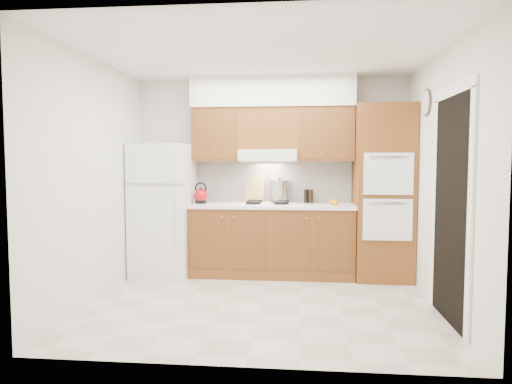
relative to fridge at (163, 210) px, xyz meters
The scene contains 26 objects.
floor 2.00m from the fridge, 39.06° to the right, with size 3.60×3.60×0.00m, color beige.
ceiling 2.51m from the fridge, 39.06° to the right, with size 3.60×3.60×0.00m, color white.
wall_back 1.52m from the fridge, 14.37° to the left, with size 3.60×0.02×2.60m, color silver.
wall_left 1.28m from the fridge, 109.11° to the right, with size 0.02×3.00×2.60m, color silver.
wall_right 3.43m from the fridge, 19.58° to the right, with size 0.02×3.00×2.60m, color silver.
fridge is the anchor object (origin of this frame).
base_cabinets 1.49m from the fridge, ahead, with size 2.11×0.60×0.90m, color brown.
countertop 1.43m from the fridge, ahead, with size 2.13×0.62×0.04m, color white.
backsplash 1.51m from the fridge, 13.56° to the left, with size 2.11×0.03×0.56m, color white.
oven_cabinet 2.86m from the fridge, ahead, with size 0.70×0.65×2.20m, color brown.
upper_cab_left 1.22m from the fridge, 15.78° to the left, with size 0.63×0.33×0.70m, color brown.
upper_cab_right 2.35m from the fridge, ahead, with size 0.73×0.33×0.70m, color brown.
range_hood 1.56m from the fridge, ahead, with size 0.75×0.45×0.15m, color silver.
upper_cab_over_hood 1.75m from the fridge, ahead, with size 0.75×0.33×0.55m, color brown.
soffit 2.11m from the fridge, ahead, with size 2.13×0.36×0.40m, color silver.
cooktop 1.38m from the fridge, ahead, with size 0.74×0.50×0.01m, color white.
doorway 3.53m from the fridge, 25.02° to the right, with size 0.02×0.90×2.10m, color black.
wall_clock 3.49m from the fridge, 10.48° to the right, with size 0.30×0.30×0.02m, color #3F3833.
kettle 0.53m from the fridge, ahead, with size 0.18×0.18×0.18m, color maroon.
cutting_board 1.25m from the fridge, 14.14° to the left, with size 0.28×0.02×0.37m, color tan.
stock_pot 1.57m from the fridge, ahead, with size 0.26×0.26×0.27m, color silver.
condiment_a 1.91m from the fridge, ahead, with size 0.05×0.05×0.18m, color black.
condiment_b 1.96m from the fridge, ahead, with size 0.06×0.06×0.18m, color black.
condiment_c 1.96m from the fridge, ahead, with size 0.06×0.06×0.18m, color black.
orange_near 2.25m from the fridge, ahead, with size 0.07×0.07×0.07m, color orange.
orange_far 2.22m from the fridge, ahead, with size 0.08×0.08×0.08m, color orange.
Camera 1 is at (0.39, -4.71, 1.51)m, focal length 32.00 mm.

